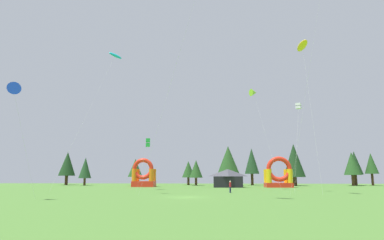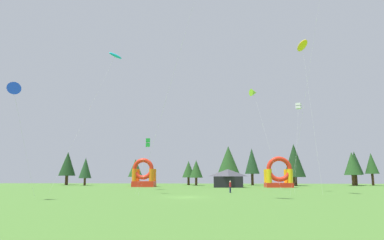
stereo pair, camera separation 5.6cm
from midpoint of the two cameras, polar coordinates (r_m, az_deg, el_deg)
ground_plane at (r=39.46m, az=-0.79°, el=-13.11°), size 120.00×120.00×0.00m
kite_blue_delta at (r=40.26m, az=-28.29°, el=4.56°), size 3.36×2.67×12.25m
kite_yellow_parafoil at (r=50.48m, az=18.44°, el=12.00°), size 1.47×5.17×21.26m
kite_white_box at (r=55.49m, az=17.85°, el=2.29°), size 2.90×4.93×13.83m
kite_lime_delta at (r=62.53m, az=10.58°, el=4.63°), size 3.95×7.07×18.24m
kite_cyan_parafoil at (r=61.75m, az=-13.00°, el=10.70°), size 8.09×8.79×24.19m
kite_green_box at (r=46.85m, az=-7.55°, el=-3.88°), size 1.84×0.66×7.58m
person_midfield at (r=49.01m, az=6.61°, el=-11.14°), size 0.41×0.41×1.69m
inflatable_orange_dome at (r=71.59m, az=14.68°, el=-9.33°), size 5.37×4.09×6.27m
inflatable_yellow_castle at (r=73.16m, az=-8.26°, el=-9.61°), size 4.74×3.83×6.05m
festival_tent at (r=69.64m, az=6.22°, el=-9.90°), size 5.89×3.21×3.72m
tree_row_0 at (r=90.99m, az=-20.58°, el=-7.06°), size 4.15×4.15×8.38m
tree_row_1 at (r=86.16m, az=-17.82°, el=-7.86°), size 3.02×3.02×6.70m
tree_row_2 at (r=84.92m, az=-9.66°, el=-8.14°), size 3.61×3.61×6.47m
tree_row_3 at (r=85.46m, az=-0.58°, el=-8.48°), size 3.26×3.26×6.01m
tree_row_4 at (r=82.02m, az=0.74°, el=-8.40°), size 3.24×3.24×6.14m
tree_row_5 at (r=80.48m, az=6.29°, el=-7.19°), size 6.04×6.04×9.39m
tree_row_6 at (r=83.06m, az=6.55°, el=-7.44°), size 3.90×3.90×8.00m
tree_row_7 at (r=85.04m, az=10.26°, el=-6.98°), size 3.60×3.60×9.14m
tree_row_8 at (r=83.20m, az=17.15°, el=-6.66°), size 5.06×5.06×9.87m
tree_row_9 at (r=88.38m, az=25.82°, el=-6.77°), size 3.89×3.89×7.92m
tree_row_10 at (r=91.00m, az=26.18°, el=-6.67°), size 3.69×3.69×8.22m
tree_row_11 at (r=92.13m, az=28.45°, el=-6.60°), size 3.14×3.14×7.79m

